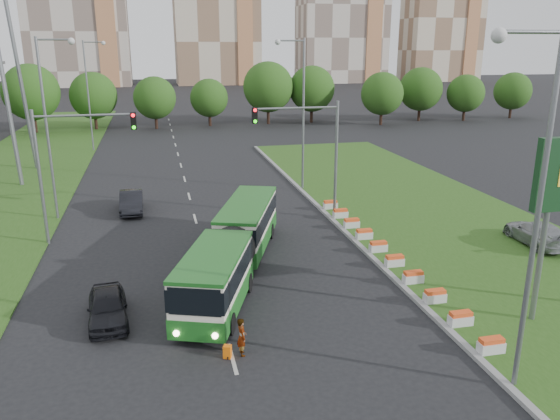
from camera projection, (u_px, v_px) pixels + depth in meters
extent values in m
plane|color=black|center=(275.00, 286.00, 27.00)|extent=(360.00, 360.00, 0.00)
cube|color=#264D16|center=(436.00, 219.00, 37.24)|extent=(14.00, 60.00, 0.15)
cube|color=gray|center=(339.00, 226.00, 35.74)|extent=(0.30, 60.00, 0.18)
cube|color=#264D16|center=(6.00, 185.00, 46.44)|extent=(12.00, 110.00, 0.10)
cylinder|color=slate|center=(540.00, 261.00, 22.75)|extent=(0.24, 0.24, 5.60)
cylinder|color=slate|center=(336.00, 161.00, 36.55)|extent=(0.20, 0.20, 8.00)
cylinder|color=slate|center=(297.00, 108.00, 34.92)|extent=(5.50, 0.14, 0.14)
cube|color=black|center=(255.00, 115.00, 34.45)|extent=(0.32, 0.32, 1.00)
cylinder|color=slate|center=(40.00, 179.00, 31.67)|extent=(0.20, 0.20, 8.00)
cylinder|color=slate|center=(83.00, 115.00, 31.22)|extent=(5.50, 0.14, 0.14)
cube|color=black|center=(133.00, 121.00, 31.92)|extent=(0.32, 0.32, 1.00)
cube|color=beige|center=(342.00, 6.00, 171.97)|extent=(27.00, 15.00, 47.00)
cube|color=beige|center=(442.00, 19.00, 180.51)|extent=(24.00, 14.00, 40.00)
cube|color=silver|center=(244.00, 279.00, 23.95)|extent=(2.27, 6.27, 2.45)
cube|color=silver|center=(221.00, 224.00, 31.45)|extent=(2.27, 7.63, 2.45)
cylinder|color=black|center=(232.00, 251.00, 27.39)|extent=(2.27, 1.14, 2.27)
cube|color=#1A5E1D|center=(244.00, 296.00, 24.18)|extent=(2.34, 6.31, 0.86)
cube|color=#1A5E1D|center=(222.00, 237.00, 31.68)|extent=(2.34, 7.68, 0.86)
cube|color=black|center=(243.00, 271.00, 23.83)|extent=(2.34, 6.31, 0.95)
cube|color=black|center=(221.00, 217.00, 31.33)|extent=(2.34, 7.68, 0.95)
imported|color=black|center=(107.00, 307.00, 23.39)|extent=(1.97, 4.16, 1.38)
imported|color=black|center=(131.00, 202.00, 38.97)|extent=(1.60, 4.48, 1.47)
imported|color=gray|center=(537.00, 233.00, 32.15)|extent=(2.18, 4.88, 1.39)
imported|color=gray|center=(242.00, 337.00, 20.83)|extent=(0.40, 0.58, 1.53)
cube|color=orange|center=(227.00, 352.00, 20.76)|extent=(0.30, 0.26, 0.51)
cylinder|color=black|center=(228.00, 358.00, 20.70)|extent=(0.03, 0.12, 0.12)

